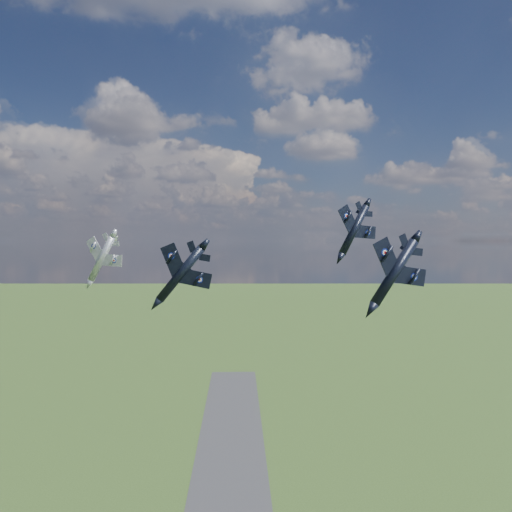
{
  "coord_description": "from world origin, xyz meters",
  "views": [
    {
      "loc": [
        3.2,
        -72.76,
        85.5
      ],
      "look_at": [
        6.25,
        13.24,
        82.91
      ],
      "focal_mm": 35.0,
      "sensor_mm": 36.0,
      "label": 1
    }
  ],
  "objects_px": {
    "jet_right_navy": "(394,272)",
    "jet_high_navy": "(354,230)",
    "jet_left_silver": "(102,259)",
    "jet_lead_navy": "(181,274)"
  },
  "relations": [
    {
      "from": "jet_high_navy",
      "to": "jet_left_silver",
      "type": "xyz_separation_m",
      "value": [
        -50.03,
        -8.6,
        -5.64
      ]
    },
    {
      "from": "jet_lead_navy",
      "to": "jet_high_navy",
      "type": "height_order",
      "value": "jet_high_navy"
    },
    {
      "from": "jet_right_navy",
      "to": "jet_high_navy",
      "type": "xyz_separation_m",
      "value": [
        1.8,
        32.83,
        6.81
      ]
    },
    {
      "from": "jet_lead_navy",
      "to": "jet_right_navy",
      "type": "xyz_separation_m",
      "value": [
        31.08,
        -4.08,
        0.42
      ]
    },
    {
      "from": "jet_right_navy",
      "to": "jet_high_navy",
      "type": "height_order",
      "value": "jet_high_navy"
    },
    {
      "from": "jet_left_silver",
      "to": "jet_right_navy",
      "type": "bearing_deg",
      "value": -5.8
    },
    {
      "from": "jet_lead_navy",
      "to": "jet_high_navy",
      "type": "distance_m",
      "value": 44.27
    },
    {
      "from": "jet_right_navy",
      "to": "jet_left_silver",
      "type": "xyz_separation_m",
      "value": [
        -48.24,
        24.23,
        1.18
      ]
    },
    {
      "from": "jet_high_navy",
      "to": "jet_left_silver",
      "type": "height_order",
      "value": "jet_high_navy"
    },
    {
      "from": "jet_lead_navy",
      "to": "jet_high_navy",
      "type": "bearing_deg",
      "value": 47.8
    }
  ]
}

